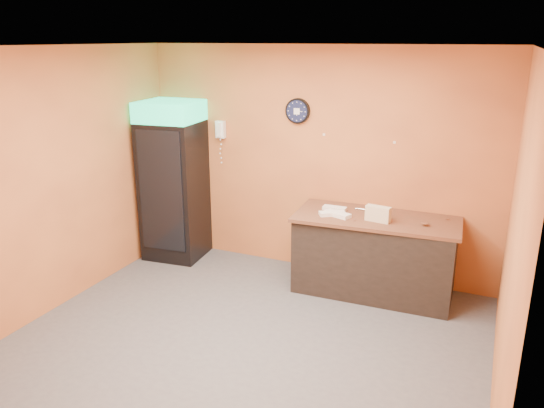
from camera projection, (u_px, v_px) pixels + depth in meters
The scene contains 15 objects.
floor at pixel (245, 343), 5.22m from camera, with size 4.50×4.50×0.00m, color #47474C.
back_wall at pixel (316, 162), 6.54m from camera, with size 4.50×0.02×2.80m, color #CF753A.
left_wall at pixel (55, 182), 5.66m from camera, with size 0.02×4.00×2.80m, color #CF753A.
right_wall at pixel (514, 245), 3.93m from camera, with size 0.02×4.00×2.80m, color #CF753A.
ceiling at pixel (240, 46), 4.37m from camera, with size 4.50×4.00×0.02m, color white.
beverage_cooler at pixel (173, 183), 7.02m from camera, with size 0.80×0.81×2.10m.
prep_counter at pixel (374, 256), 6.15m from camera, with size 1.78×0.79×0.89m, color black.
wall_clock at pixel (298, 111), 6.42m from camera, with size 0.31×0.06×0.31m.
wall_phone at pixel (220, 130), 6.90m from camera, with size 0.12×0.11×0.22m.
butcher_paper at pixel (377, 218), 6.01m from camera, with size 1.84×0.85×0.04m, color brown.
sub_roll_stack at pixel (378, 214), 5.83m from camera, with size 0.28×0.13×0.17m.
wrapped_sandwich_left at pixel (332, 213), 6.05m from camera, with size 0.29×0.12×0.04m, color white.
wrapped_sandwich_mid at pixel (337, 214), 6.02m from camera, with size 0.31×0.12×0.04m, color white.
wrapped_sandwich_right at pixel (335, 208), 6.24m from camera, with size 0.28×0.11×0.04m, color white.
kitchen_tool at pixel (368, 208), 6.20m from camera, with size 0.06×0.06×0.06m, color silver.
Camera 1 is at (2.07, -4.07, 2.87)m, focal length 35.00 mm.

